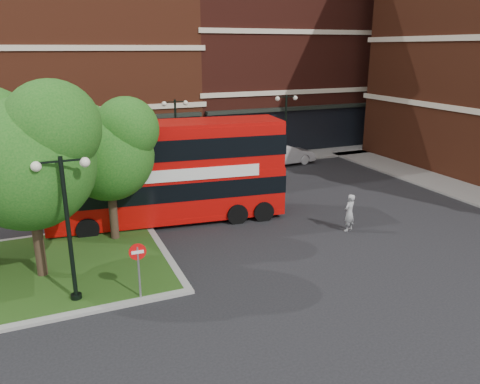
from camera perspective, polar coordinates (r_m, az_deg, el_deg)
name	(u,v)px	position (r m, az deg, el deg)	size (l,w,h in m)	color
ground	(231,275)	(17.79, -1.04, -10.07)	(120.00, 120.00, 0.00)	black
pavement_far	(142,171)	(32.74, -11.90, 2.54)	(44.00, 3.00, 0.12)	slate
terrace_far_left	(3,64)	(38.75, -26.91, 13.74)	(26.00, 12.00, 14.00)	#622A17
terrace_far_right	(276,49)	(43.48, 4.45, 16.99)	(18.00, 12.00, 16.00)	#471911
tree_island_west	(23,151)	(17.59, -24.95, 4.59)	(5.40, 4.71, 7.21)	#2D2116
tree_island_east	(105,146)	(20.26, -16.09, 5.41)	(4.46, 3.90, 6.29)	#2D2116
lamp_island	(68,223)	(15.81, -20.25, -3.60)	(1.72, 0.36, 5.00)	black
lamp_far_left	(176,134)	(30.69, -7.79, 7.08)	(1.72, 0.36, 5.00)	black
lamp_far_right	(286,126)	(33.64, 5.58, 8.04)	(1.72, 0.36, 5.00)	black
bus	(167,166)	(22.46, -8.90, 3.18)	(11.34, 3.79, 4.25)	#B10907
woman	(349,213)	(22.09, 13.18, -2.48)	(0.64, 0.42, 1.76)	gray
car_silver	(41,180)	(30.13, -23.08, 1.40)	(1.53, 3.81, 1.30)	#BBBCC3
car_white	(285,155)	(34.02, 5.46, 4.57)	(1.56, 4.49, 1.48)	silver
no_entry_sign	(138,260)	(15.86, -12.32, -8.14)	(0.57, 0.07, 2.07)	slate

